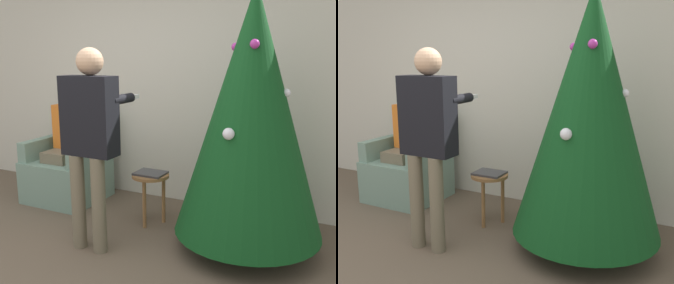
% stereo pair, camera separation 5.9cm
% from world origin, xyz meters
% --- Properties ---
extents(wall_back, '(8.00, 0.06, 2.70)m').
position_xyz_m(wall_back, '(0.00, 2.23, 1.35)').
color(wall_back, beige).
rests_on(wall_back, ground_plane).
extents(christmas_tree, '(1.23, 1.23, 2.19)m').
position_xyz_m(christmas_tree, '(1.31, 1.36, 1.18)').
color(christmas_tree, brown).
rests_on(christmas_tree, ground_plane).
extents(armchair, '(0.80, 0.75, 1.05)m').
position_xyz_m(armchair, '(-0.88, 1.71, 0.36)').
color(armchair, gray).
rests_on(armchair, ground_plane).
extents(person_seated, '(0.36, 0.46, 1.29)m').
position_xyz_m(person_seated, '(-0.88, 1.68, 0.72)').
color(person_seated, '#6B604C').
rests_on(person_seated, ground_plane).
extents(person_standing, '(0.47, 0.57, 1.70)m').
position_xyz_m(person_standing, '(0.11, 0.83, 1.03)').
color(person_standing, '#6B604C').
rests_on(person_standing, ground_plane).
extents(side_stool, '(0.37, 0.37, 0.51)m').
position_xyz_m(side_stool, '(0.32, 1.48, 0.41)').
color(side_stool, olive).
rests_on(side_stool, ground_plane).
extents(laptop, '(0.29, 0.23, 0.02)m').
position_xyz_m(laptop, '(0.32, 1.48, 0.52)').
color(laptop, '#38383D').
rests_on(laptop, side_stool).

